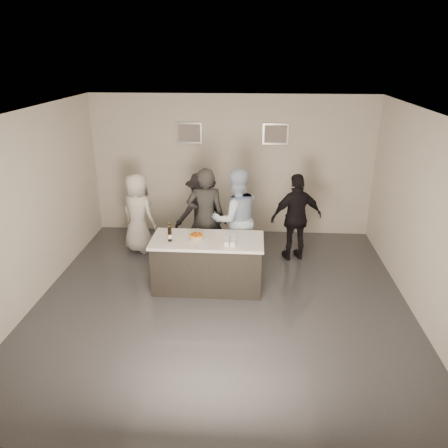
# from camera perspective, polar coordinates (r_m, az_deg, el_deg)

# --- Properties ---
(floor) EXTENTS (6.00, 6.00, 0.00)m
(floor) POSITION_cam_1_polar(r_m,az_deg,el_deg) (7.25, -0.28, -9.96)
(floor) COLOR #3D3D42
(floor) RESTS_ON ground
(ceiling) EXTENTS (6.00, 6.00, 0.00)m
(ceiling) POSITION_cam_1_polar(r_m,az_deg,el_deg) (6.22, -0.33, 14.28)
(ceiling) COLOR white
(wall_back) EXTENTS (6.00, 0.04, 3.00)m
(wall_back) POSITION_cam_1_polar(r_m,az_deg,el_deg) (9.45, 1.05, 7.59)
(wall_back) COLOR beige
(wall_back) RESTS_ON ground
(wall_front) EXTENTS (6.00, 0.04, 3.00)m
(wall_front) POSITION_cam_1_polar(r_m,az_deg,el_deg) (3.93, -3.62, -14.22)
(wall_front) COLOR beige
(wall_front) RESTS_ON ground
(wall_left) EXTENTS (0.04, 6.00, 3.00)m
(wall_left) POSITION_cam_1_polar(r_m,az_deg,el_deg) (7.42, -24.08, 1.68)
(wall_left) COLOR beige
(wall_left) RESTS_ON ground
(wall_right) EXTENTS (0.04, 6.00, 3.00)m
(wall_right) POSITION_cam_1_polar(r_m,az_deg,el_deg) (7.04, 24.84, 0.53)
(wall_right) COLOR beige
(wall_right) RESTS_ON ground
(picture_left) EXTENTS (0.54, 0.04, 0.44)m
(picture_left) POSITION_cam_1_polar(r_m,az_deg,el_deg) (9.36, -4.56, 11.77)
(picture_left) COLOR #B2B2B7
(picture_left) RESTS_ON wall_back
(picture_right) EXTENTS (0.54, 0.04, 0.44)m
(picture_right) POSITION_cam_1_polar(r_m,az_deg,el_deg) (9.27, 6.75, 11.60)
(picture_right) COLOR #B2B2B7
(picture_right) RESTS_ON wall_back
(bar_counter) EXTENTS (1.86, 0.86, 0.90)m
(bar_counter) POSITION_cam_1_polar(r_m,az_deg,el_deg) (7.43, -2.14, -5.15)
(bar_counter) COLOR white
(bar_counter) RESTS_ON ground
(cake) EXTENTS (0.24, 0.24, 0.07)m
(cake) POSITION_cam_1_polar(r_m,az_deg,el_deg) (7.22, -3.61, -1.72)
(cake) COLOR #F8A11A
(cake) RESTS_ON bar_counter
(beer_bottle_a) EXTENTS (0.07, 0.07, 0.26)m
(beer_bottle_a) POSITION_cam_1_polar(r_m,az_deg,el_deg) (7.28, -7.11, -0.86)
(beer_bottle_a) COLOR black
(beer_bottle_a) RESTS_ON bar_counter
(beer_bottle_b) EXTENTS (0.07, 0.07, 0.26)m
(beer_bottle_b) POSITION_cam_1_polar(r_m,az_deg,el_deg) (7.16, -7.09, -1.27)
(beer_bottle_b) COLOR black
(beer_bottle_b) RESTS_ON bar_counter
(tumbler_cluster) EXTENTS (0.19, 0.40, 0.08)m
(tumbler_cluster) POSITION_cam_1_polar(r_m,az_deg,el_deg) (7.10, 0.82, -2.08)
(tumbler_cluster) COLOR #C18512
(tumbler_cluster) RESTS_ON bar_counter
(candles) EXTENTS (0.24, 0.08, 0.01)m
(candles) POSITION_cam_1_polar(r_m,az_deg,el_deg) (6.95, -4.34, -3.01)
(candles) COLOR pink
(candles) RESTS_ON bar_counter
(person_main_black) EXTENTS (0.73, 0.51, 1.89)m
(person_main_black) POSITION_cam_1_polar(r_m,az_deg,el_deg) (8.01, -2.42, 0.80)
(person_main_black) COLOR #262626
(person_main_black) RESTS_ON ground
(person_main_blue) EXTENTS (1.11, 0.99, 1.89)m
(person_main_blue) POSITION_cam_1_polar(r_m,az_deg,el_deg) (7.98, 1.55, 0.68)
(person_main_blue) COLOR silver
(person_main_blue) RESTS_ON ground
(person_guest_left) EXTENTS (0.93, 0.83, 1.60)m
(person_guest_left) POSITION_cam_1_polar(r_m,az_deg,el_deg) (8.83, -11.18, 1.39)
(person_guest_left) COLOR silver
(person_guest_left) RESTS_ON ground
(person_guest_right) EXTENTS (1.07, 0.67, 1.71)m
(person_guest_right) POSITION_cam_1_polar(r_m,az_deg,el_deg) (8.40, 9.44, 0.84)
(person_guest_right) COLOR black
(person_guest_right) RESTS_ON ground
(person_guest_back) EXTENTS (1.19, 0.91, 1.63)m
(person_guest_back) POSITION_cam_1_polar(r_m,az_deg,el_deg) (8.64, -2.98, 1.43)
(person_guest_back) COLOR black
(person_guest_back) RESTS_ON ground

